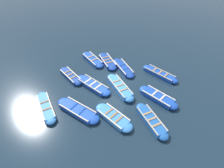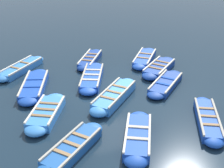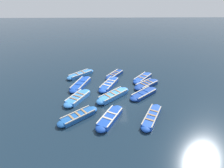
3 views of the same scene
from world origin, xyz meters
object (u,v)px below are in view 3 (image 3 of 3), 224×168
object	(u,v)px
boat_bow_out	(152,117)
boat_alongside	(147,84)
boat_near_quay	(115,75)
boat_broadside	(113,95)
boat_inner_gap	(78,98)
boat_mid_row	(78,116)
boat_stern_in	(81,84)
boat_far_corner	(81,74)
boat_outer_left	(109,84)
boat_tucked	(143,78)
boat_end_of_row	(144,94)
boat_outer_right	(110,118)

from	to	relation	value
boat_bow_out	boat_alongside	bearing A→B (deg)	172.46
boat_near_quay	boat_broadside	bearing A→B (deg)	-4.07
boat_inner_gap	boat_mid_row	bearing A→B (deg)	9.19
boat_stern_in	boat_mid_row	xyz separation A→B (m)	(5.28, 0.50, 0.00)
boat_stern_in	boat_far_corner	bearing A→B (deg)	-171.91
boat_bow_out	boat_broadside	world-z (taller)	boat_broadside
boat_outer_left	boat_stern_in	xyz separation A→B (m)	(-0.12, -2.89, -0.00)
boat_tucked	boat_end_of_row	xyz separation A→B (m)	(3.34, -0.52, -0.02)
boat_outer_left	boat_near_quay	bearing A→B (deg)	164.52
boat_mid_row	boat_outer_left	bearing A→B (deg)	155.19
boat_broadside	boat_near_quay	bearing A→B (deg)	175.93
boat_tucked	boat_far_corner	world-z (taller)	boat_far_corner
boat_far_corner	boat_outer_right	bearing A→B (deg)	22.09
boat_tucked	boat_stern_in	world-z (taller)	boat_stern_in
boat_end_of_row	boat_broadside	distance (m)	2.85
boat_far_corner	boat_inner_gap	size ratio (longest dim) A/B	0.93
boat_stern_in	boat_bow_out	distance (m)	8.12
boat_mid_row	boat_alongside	bearing A→B (deg)	129.03
boat_broadside	boat_tucked	bearing A→B (deg)	137.52
boat_far_corner	boat_bow_out	distance (m)	10.10
boat_alongside	boat_broadside	world-z (taller)	boat_broadside
boat_broadside	boat_outer_right	bearing A→B (deg)	-6.08
boat_mid_row	boat_near_quay	world-z (taller)	boat_mid_row
boat_tucked	boat_stern_in	distance (m)	6.69
boat_outer_left	boat_alongside	size ratio (longest dim) A/B	1.20
boat_bow_out	boat_end_of_row	bearing A→B (deg)	178.97
boat_inner_gap	boat_alongside	world-z (taller)	boat_inner_gap
boat_alongside	boat_near_quay	bearing A→B (deg)	-129.06
boat_inner_gap	boat_broadside	size ratio (longest dim) A/B	1.00
boat_outer_left	boat_broadside	distance (m)	2.29
boat_outer_left	boat_stern_in	size ratio (longest dim) A/B	0.96
boat_stern_in	boat_mid_row	distance (m)	5.30
boat_stern_in	boat_broadside	bearing A→B (deg)	53.43
boat_outer_left	boat_bow_out	distance (m)	6.20
boat_outer_left	boat_near_quay	size ratio (longest dim) A/B	1.22
boat_outer_left	boat_mid_row	size ratio (longest dim) A/B	1.20
boat_far_corner	boat_alongside	size ratio (longest dim) A/B	0.99
boat_outer_right	boat_mid_row	bearing A→B (deg)	-96.52
boat_end_of_row	boat_broadside	size ratio (longest dim) A/B	0.95
boat_stern_in	boat_alongside	size ratio (longest dim) A/B	1.25
boat_outer_left	boat_stern_in	bearing A→B (deg)	-92.44
boat_mid_row	boat_inner_gap	distance (m)	2.63
boat_end_of_row	boat_outer_right	distance (m)	4.71
boat_tucked	boat_outer_right	distance (m)	7.76
boat_mid_row	boat_end_of_row	distance (m)	6.41
boat_far_corner	boat_broadside	world-z (taller)	boat_broadside
boat_outer_left	boat_broadside	bearing A→B (deg)	8.31
boat_stern_in	boat_near_quay	distance (m)	4.21
boat_near_quay	boat_stern_in	bearing A→B (deg)	-57.41
boat_mid_row	boat_broadside	bearing A→B (deg)	136.80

